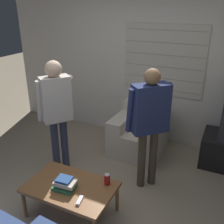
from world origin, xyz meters
TOP-DOWN VIEW (x-y plane):
  - ground_plane at (0.00, 0.00)m, footprint 16.00×16.00m
  - wall_back at (0.01, 2.03)m, footprint 5.20×0.08m
  - armchair_beige at (0.14, 1.47)m, footprint 0.78×0.82m
  - coffee_table at (-0.07, -0.16)m, footprint 0.97×0.61m
  - person_left_standing at (-0.69, 0.50)m, footprint 0.51×0.71m
  - person_right_standing at (0.51, 0.72)m, footprint 0.51×0.78m
  - book_stack at (-0.09, -0.22)m, footprint 0.26×0.21m
  - soda_can at (0.28, 0.04)m, footprint 0.07×0.07m
  - spare_remote at (0.15, -0.33)m, footprint 0.06×0.14m

SIDE VIEW (x-z plane):
  - ground_plane at x=0.00m, z-range 0.00..0.00m
  - armchair_beige at x=0.14m, z-range -0.06..0.68m
  - coffee_table at x=-0.07m, z-range 0.16..0.55m
  - spare_remote at x=0.15m, z-range 0.39..0.41m
  - book_stack at x=-0.09m, z-range 0.38..0.51m
  - soda_can at x=0.28m, z-range 0.39..0.52m
  - person_right_standing at x=0.51m, z-range 0.21..1.77m
  - person_left_standing at x=-0.69m, z-range 0.20..1.79m
  - wall_back at x=0.01m, z-range 0.00..2.55m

